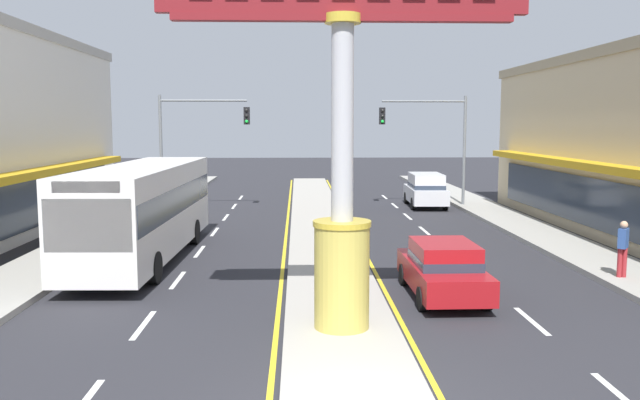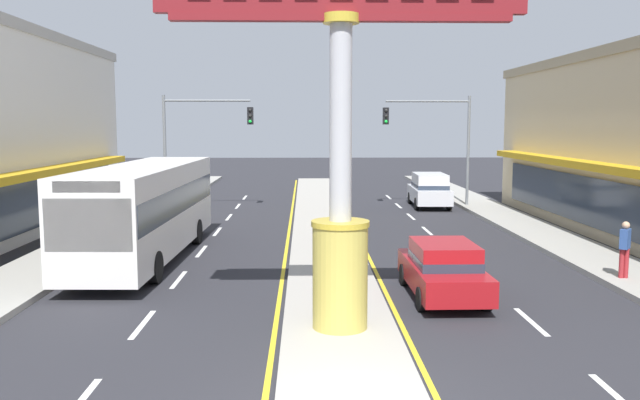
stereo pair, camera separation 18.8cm
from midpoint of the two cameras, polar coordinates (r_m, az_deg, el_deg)
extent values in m
cube|color=#A39E93|center=(28.51, -0.18, -2.61)|extent=(2.58, 52.00, 0.14)
cube|color=#9E9B93|center=(27.78, -19.30, -3.19)|extent=(2.52, 60.00, 0.18)
cube|color=#9E9B93|center=(28.35, 18.80, -2.98)|extent=(2.52, 60.00, 0.18)
cube|color=silver|center=(16.07, -15.50, -10.46)|extent=(0.14, 2.20, 0.01)
cube|color=silver|center=(20.22, -12.58, -6.83)|extent=(0.14, 2.20, 0.01)
cube|color=silver|center=(24.46, -10.70, -4.44)|extent=(0.14, 2.20, 0.01)
cube|color=silver|center=(28.74, -9.38, -2.75)|extent=(0.14, 2.20, 0.01)
cube|color=silver|center=(33.06, -8.40, -1.50)|extent=(0.14, 2.20, 0.01)
cube|color=silver|center=(37.40, -7.66, -0.54)|extent=(0.14, 2.20, 0.01)
cube|color=silver|center=(41.75, -7.06, 0.22)|extent=(0.14, 2.20, 0.01)
cube|color=silver|center=(12.74, 24.55, -15.44)|extent=(0.14, 2.20, 0.01)
cube|color=silver|center=(16.56, 17.68, -10.02)|extent=(0.14, 2.20, 0.01)
cube|color=silver|center=(20.61, 13.56, -6.60)|extent=(0.14, 2.20, 0.01)
cube|color=silver|center=(24.78, 10.84, -4.29)|extent=(0.14, 2.20, 0.01)
cube|color=silver|center=(29.02, 8.92, -2.65)|extent=(0.14, 2.20, 0.01)
cube|color=silver|center=(33.30, 7.50, -1.43)|extent=(0.14, 2.20, 0.01)
cube|color=silver|center=(37.61, 6.40, -0.48)|extent=(0.14, 2.20, 0.01)
cube|color=silver|center=(41.94, 5.53, 0.27)|extent=(0.14, 2.20, 0.01)
cube|color=yellow|center=(28.51, -3.14, -2.75)|extent=(0.12, 52.00, 0.01)
cube|color=yellow|center=(28.60, 2.77, -2.72)|extent=(0.12, 52.00, 0.01)
cylinder|color=gold|center=(14.59, 1.55, -6.75)|extent=(1.23, 1.23, 2.29)
cylinder|color=gold|center=(14.36, 1.56, -2.06)|extent=(1.29, 1.29, 0.12)
cylinder|color=#B7B7BC|center=(14.19, 1.59, 6.83)|extent=(0.49, 0.49, 4.56)
cylinder|color=gold|center=(14.36, 1.62, 15.56)|extent=(0.78, 0.78, 0.20)
cube|color=maroon|center=(14.36, 1.62, 15.64)|extent=(7.26, 0.29, 0.16)
cube|color=gold|center=(28.74, -23.09, 2.31)|extent=(0.90, 19.55, 0.30)
cube|color=#283342|center=(29.00, -23.73, -0.16)|extent=(0.08, 18.86, 2.00)
cube|color=gold|center=(29.07, 21.11, 2.99)|extent=(0.90, 19.55, 0.30)
cube|color=#283342|center=(29.36, 21.72, 0.01)|extent=(0.08, 18.86, 2.00)
cylinder|color=slate|center=(36.08, -13.86, 3.99)|extent=(0.16, 0.16, 6.20)
cylinder|color=slate|center=(35.66, -10.31, 8.55)|extent=(4.62, 0.12, 0.12)
cube|color=black|center=(35.23, -6.57, 7.32)|extent=(0.32, 0.24, 0.92)
sphere|color=black|center=(35.09, -6.60, 7.81)|extent=(0.17, 0.17, 0.17)
sphere|color=black|center=(35.09, -6.59, 7.32)|extent=(0.17, 0.17, 0.17)
sphere|color=#19D83F|center=(35.09, -6.59, 6.83)|extent=(0.17, 0.17, 0.17)
cylinder|color=slate|center=(37.14, 12.35, 4.11)|extent=(0.16, 0.16, 6.20)
cylinder|color=slate|center=(36.63, 8.92, 8.53)|extent=(4.62, 0.12, 0.12)
cube|color=black|center=(36.09, 5.31, 7.32)|extent=(0.32, 0.24, 0.92)
sphere|color=black|center=(35.96, 5.34, 7.80)|extent=(0.17, 0.17, 0.17)
sphere|color=black|center=(35.95, 5.34, 7.32)|extent=(0.17, 0.17, 0.17)
sphere|color=#19D83F|center=(35.95, 5.33, 6.85)|extent=(0.17, 0.17, 0.17)
cube|color=silver|center=(23.19, -15.32, -0.65)|extent=(2.81, 11.27, 2.90)
cube|color=#283342|center=(23.16, -15.35, 0.09)|extent=(2.83, 11.04, 0.90)
cube|color=#283342|center=(17.90, -19.92, -2.12)|extent=(2.30, 0.14, 1.40)
cube|color=black|center=(17.78, -20.05, 1.07)|extent=(1.75, 0.13, 0.30)
cylinder|color=black|center=(19.82, -14.56, -5.75)|extent=(0.31, 0.97, 0.96)
cylinder|color=black|center=(20.50, -20.84, -5.56)|extent=(0.31, 0.97, 0.96)
cylinder|color=black|center=(25.94, -11.12, -2.74)|extent=(0.31, 0.97, 0.96)
cylinder|color=black|center=(26.46, -16.02, -2.69)|extent=(0.31, 0.97, 0.96)
cube|color=maroon|center=(18.06, 10.35, -6.46)|extent=(1.81, 4.32, 0.66)
cube|color=maroon|center=(17.76, 10.52, -4.61)|extent=(1.57, 2.17, 0.60)
cube|color=#283342|center=(17.80, 10.51, -5.18)|extent=(1.61, 2.19, 0.24)
cylinder|color=black|center=(19.24, 7.08, -6.48)|extent=(0.23, 0.62, 0.62)
cylinder|color=black|center=(19.58, 11.78, -6.34)|extent=(0.23, 0.62, 0.62)
cylinder|color=black|center=(16.70, 8.63, -8.54)|extent=(0.23, 0.62, 0.62)
cylinder|color=black|center=(17.08, 14.02, -8.32)|extent=(0.23, 0.62, 0.62)
cube|color=silver|center=(37.26, 9.05, 0.48)|extent=(2.05, 4.66, 0.80)
cube|color=silver|center=(37.00, 9.12, 1.68)|extent=(1.77, 2.91, 0.80)
cube|color=#283342|center=(37.03, 9.11, 1.25)|extent=(1.81, 2.94, 0.24)
cylinder|color=black|center=(38.58, 7.43, 0.18)|extent=(0.24, 0.69, 0.68)
cylinder|color=black|center=(38.84, 9.98, 0.18)|extent=(0.24, 0.69, 0.68)
cylinder|color=black|center=(35.77, 8.01, -0.34)|extent=(0.24, 0.69, 0.68)
cylinder|color=black|center=(36.06, 10.77, -0.33)|extent=(0.24, 0.69, 0.68)
cylinder|color=maroon|center=(21.13, 24.49, -5.00)|extent=(0.14, 0.14, 0.87)
cylinder|color=maroon|center=(21.19, 24.83, -4.99)|extent=(0.14, 0.14, 0.87)
cube|color=#2D4C8C|center=(21.04, 24.75, -3.06)|extent=(0.43, 0.45, 0.58)
sphere|color=tan|center=(20.98, 24.81, -1.98)|extent=(0.22, 0.22, 0.22)
camera|label=1|loc=(0.09, -90.30, -0.04)|focal=36.61mm
camera|label=2|loc=(0.09, 89.70, 0.04)|focal=36.61mm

